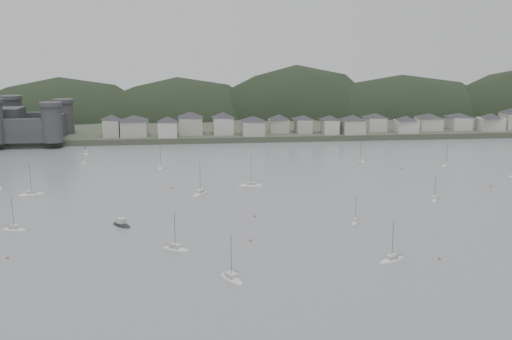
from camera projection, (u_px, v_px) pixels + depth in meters
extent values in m
plane|color=slate|center=(291.00, 262.00, 133.52)|extent=(900.00, 900.00, 0.00)
cube|color=#383D2D|center=(223.00, 114.00, 419.72)|extent=(900.00, 250.00, 3.00)
ellipsoid|color=black|center=(63.00, 136.00, 387.71)|extent=(138.98, 92.48, 81.13)
ellipsoid|color=black|center=(179.00, 134.00, 397.13)|extent=(132.08, 90.41, 79.74)
ellipsoid|color=black|center=(295.00, 136.00, 406.81)|extent=(133.88, 88.37, 101.41)
ellipsoid|color=black|center=(399.00, 132.00, 409.64)|extent=(165.81, 81.78, 82.55)
cylinder|color=#343436|center=(52.00, 124.00, 282.18)|extent=(10.00, 10.00, 18.00)
cylinder|color=#343436|center=(12.00, 117.00, 308.16)|extent=(11.00, 11.00, 19.00)
cylinder|color=#343436|center=(64.00, 118.00, 309.48)|extent=(10.00, 10.00, 17.00)
cube|color=#343436|center=(12.00, 123.00, 307.93)|extent=(56.00, 3.50, 12.00)
cube|color=#343436|center=(59.00, 126.00, 296.41)|extent=(3.50, 30.00, 12.00)
cube|color=#343436|center=(3.00, 123.00, 292.94)|extent=(20.00, 16.00, 16.00)
cube|color=#A4A196|center=(112.00, 128.00, 301.62)|extent=(8.34, 12.91, 8.59)
pyramid|color=#26262A|center=(112.00, 117.00, 300.40)|extent=(15.78, 15.78, 3.01)
cube|color=#A4A196|center=(135.00, 128.00, 302.30)|extent=(13.68, 13.35, 8.36)
pyramid|color=#26262A|center=(134.00, 118.00, 301.11)|extent=(20.07, 20.07, 2.93)
cube|color=#B9B8AE|center=(168.00, 129.00, 299.11)|extent=(9.78, 10.20, 8.08)
pyramid|color=#26262A|center=(167.00, 119.00, 297.96)|extent=(14.83, 14.83, 2.83)
cube|color=#A4A196|center=(191.00, 126.00, 309.67)|extent=(12.59, 13.33, 9.09)
pyramid|color=#26262A|center=(190.00, 114.00, 308.37)|extent=(19.24, 19.24, 3.18)
cube|color=#B9B8AE|center=(223.00, 126.00, 310.13)|extent=(10.74, 12.17, 8.87)
pyramid|color=#26262A|center=(223.00, 115.00, 308.86)|extent=(17.01, 17.01, 3.10)
cube|color=#A4A196|center=(253.00, 128.00, 305.58)|extent=(11.63, 12.09, 7.69)
pyramid|color=#26262A|center=(253.00, 118.00, 304.48)|extent=(17.61, 17.61, 2.69)
cube|color=#A4A196|center=(279.00, 126.00, 315.69)|extent=(10.37, 9.35, 7.44)
pyramid|color=#26262A|center=(279.00, 117.00, 314.63)|extent=(14.65, 14.65, 2.60)
cube|color=#A4A196|center=(303.00, 126.00, 314.84)|extent=(8.24, 12.20, 7.22)
pyramid|color=#26262A|center=(303.00, 117.00, 313.81)|extent=(15.17, 15.17, 2.53)
cube|color=#B9B8AE|center=(330.00, 127.00, 311.24)|extent=(8.06, 10.91, 7.46)
pyramid|color=#26262A|center=(330.00, 118.00, 310.17)|extent=(14.08, 14.08, 2.61)
cube|color=#A4A196|center=(353.00, 127.00, 311.11)|extent=(11.73, 11.78, 7.66)
pyramid|color=#26262A|center=(353.00, 117.00, 310.02)|extent=(17.46, 17.46, 2.68)
cube|color=#B9B8AE|center=(375.00, 124.00, 322.44)|extent=(10.19, 13.02, 7.33)
pyramid|color=#26262A|center=(375.00, 116.00, 321.39)|extent=(17.23, 17.23, 2.57)
cube|color=#B9B8AE|center=(406.00, 126.00, 315.52)|extent=(11.70, 9.81, 6.88)
pyramid|color=#26262A|center=(406.00, 118.00, 314.53)|extent=(15.97, 15.97, 2.41)
cube|color=#B9B8AE|center=(428.00, 124.00, 325.93)|extent=(12.83, 12.48, 7.00)
pyramid|color=#26262A|center=(429.00, 115.00, 324.93)|extent=(18.79, 18.79, 2.45)
cube|color=#B9B8AE|center=(458.00, 123.00, 328.43)|extent=(11.07, 13.50, 6.97)
pyramid|color=#26262A|center=(459.00, 115.00, 327.44)|extent=(18.25, 18.25, 2.44)
cube|color=#B9B8AE|center=(490.00, 124.00, 322.58)|extent=(13.75, 9.12, 7.34)
pyramid|color=#26262A|center=(491.00, 115.00, 321.53)|extent=(16.97, 16.97, 2.57)
cube|color=#B9B8AE|center=(512.00, 121.00, 330.29)|extent=(11.37, 11.57, 9.05)
ellipsoid|color=silver|center=(355.00, 222.00, 163.43)|extent=(4.59, 6.05, 1.18)
cube|color=#BAB9B5|center=(355.00, 219.00, 163.24)|extent=(2.16, 2.44, 0.70)
cylinder|color=#3F3F42|center=(356.00, 210.00, 162.62)|extent=(0.12, 0.12, 7.37)
cylinder|color=#3F3F42|center=(358.00, 218.00, 162.29)|extent=(1.42, 2.35, 0.10)
ellipsoid|color=silver|center=(231.00, 279.00, 123.30)|extent=(6.29, 8.29, 1.62)
cube|color=#BAB9B5|center=(231.00, 275.00, 123.07)|extent=(2.96, 3.34, 0.70)
cylinder|color=#3F3F42|center=(231.00, 257.00, 122.20)|extent=(0.12, 0.12, 10.11)
cylinder|color=#3F3F42|center=(234.00, 270.00, 124.25)|extent=(1.91, 3.20, 0.10)
ellipsoid|color=silver|center=(32.00, 195.00, 193.75)|extent=(9.15, 4.97, 1.75)
cube|color=#BAB9B5|center=(32.00, 192.00, 193.50)|extent=(3.45, 2.65, 0.70)
cylinder|color=#3F3F42|center=(30.00, 179.00, 192.56)|extent=(0.12, 0.12, 10.91)
cylinder|color=#3F3F42|center=(36.00, 190.00, 193.15)|extent=(3.82, 1.12, 0.10)
ellipsoid|color=silver|center=(392.00, 261.00, 134.09)|extent=(8.03, 5.39, 1.54)
cube|color=#BAB9B5|center=(392.00, 256.00, 133.86)|extent=(3.15, 2.64, 0.70)
cylinder|color=#3F3F42|center=(393.00, 241.00, 133.04)|extent=(0.12, 0.12, 9.61)
cylinder|color=#3F3F42|center=(398.00, 255.00, 133.33)|extent=(3.20, 1.50, 0.10)
ellipsoid|color=silver|center=(434.00, 200.00, 187.33)|extent=(5.18, 7.17, 1.39)
cube|color=#BAB9B5|center=(435.00, 197.00, 187.12)|extent=(2.48, 2.86, 0.70)
cylinder|color=#3F3F42|center=(435.00, 187.00, 186.38)|extent=(0.12, 0.12, 8.66)
cylinder|color=#3F3F42|center=(438.00, 196.00, 186.00)|extent=(1.54, 2.81, 0.10)
ellipsoid|color=silver|center=(86.00, 154.00, 269.16)|extent=(3.41, 7.96, 1.54)
cube|color=#BAB9B5|center=(86.00, 151.00, 268.93)|extent=(2.02, 2.89, 0.70)
cylinder|color=#3F3F42|center=(85.00, 143.00, 268.11)|extent=(0.12, 0.12, 9.63)
cylinder|color=#3F3F42|center=(85.00, 151.00, 267.46)|extent=(0.53, 3.45, 0.10)
ellipsoid|color=silver|center=(251.00, 186.00, 206.37)|extent=(9.53, 3.94, 1.85)
cube|color=#BAB9B5|center=(251.00, 183.00, 206.12)|extent=(3.44, 2.38, 0.70)
cylinder|color=#3F3F42|center=(251.00, 170.00, 205.12)|extent=(0.12, 0.12, 11.58)
cylinder|color=#3F3F42|center=(255.00, 181.00, 206.35)|extent=(4.16, 0.55, 0.10)
ellipsoid|color=silver|center=(360.00, 161.00, 251.14)|extent=(4.21, 7.97, 1.52)
cube|color=#BAB9B5|center=(360.00, 159.00, 250.92)|extent=(2.27, 2.99, 0.70)
cylinder|color=#3F3F42|center=(361.00, 150.00, 250.10)|extent=(0.12, 0.12, 9.51)
cylinder|color=#3F3F42|center=(361.00, 158.00, 249.47)|extent=(0.93, 3.35, 0.10)
ellipsoid|color=silver|center=(14.00, 230.00, 156.53)|extent=(7.49, 3.70, 1.43)
cube|color=#BAB9B5|center=(14.00, 227.00, 156.31)|extent=(2.78, 2.05, 0.70)
cylinder|color=#3F3F42|center=(13.00, 214.00, 155.55)|extent=(0.12, 0.12, 8.97)
cylinder|color=#3F3F42|center=(9.00, 225.00, 155.80)|extent=(3.18, 0.75, 0.10)
ellipsoid|color=silver|center=(85.00, 163.00, 247.67)|extent=(3.94, 6.86, 1.31)
cube|color=#BAB9B5|center=(85.00, 161.00, 247.47)|extent=(2.05, 2.61, 0.70)
cylinder|color=#3F3F42|center=(85.00, 153.00, 246.78)|extent=(0.12, 0.12, 8.17)
cylinder|color=#3F3F42|center=(85.00, 159.00, 248.41)|extent=(0.97, 2.84, 0.10)
ellipsoid|color=silver|center=(446.00, 166.00, 241.84)|extent=(6.97, 5.96, 1.40)
cube|color=#BAB9B5|center=(447.00, 163.00, 241.63)|extent=(2.89, 2.70, 0.70)
cylinder|color=#3F3F42|center=(447.00, 155.00, 240.88)|extent=(0.12, 0.12, 8.76)
cylinder|color=#3F3F42|center=(444.00, 162.00, 242.13)|extent=(2.60, 1.95, 0.10)
ellipsoid|color=silver|center=(200.00, 194.00, 195.01)|extent=(7.15, 8.85, 1.75)
cube|color=#BAB9B5|center=(200.00, 191.00, 194.77)|extent=(3.29, 3.62, 0.70)
cylinder|color=#3F3F42|center=(200.00, 178.00, 193.83)|extent=(0.12, 0.12, 10.94)
cylinder|color=#3F3F42|center=(203.00, 190.00, 193.47)|extent=(2.25, 3.35, 0.10)
ellipsoid|color=silver|center=(175.00, 250.00, 141.40)|extent=(7.95, 5.72, 1.54)
cube|color=#BAB9B5|center=(175.00, 246.00, 141.17)|extent=(3.17, 2.74, 0.70)
cylinder|color=#3F3F42|center=(175.00, 231.00, 140.35)|extent=(0.12, 0.12, 9.60)
cylinder|color=#3F3F42|center=(170.00, 245.00, 140.31)|extent=(3.11, 1.68, 0.10)
ellipsoid|color=silver|center=(161.00, 168.00, 237.15)|extent=(3.01, 7.65, 1.50)
cube|color=#BAB9B5|center=(161.00, 166.00, 236.93)|extent=(1.86, 2.75, 0.70)
cylinder|color=#3F3F42|center=(160.00, 157.00, 236.13)|extent=(0.12, 0.12, 9.35)
cylinder|color=#3F3F42|center=(161.00, 165.00, 235.52)|extent=(0.38, 3.36, 0.10)
ellipsoid|color=black|center=(122.00, 226.00, 160.53)|extent=(6.94, 7.27, 1.63)
cube|color=#BAB9B5|center=(121.00, 221.00, 160.22)|extent=(3.03, 3.04, 1.40)
cylinder|color=#3F3F42|center=(121.00, 218.00, 160.03)|extent=(0.10, 0.10, 1.20)
sphere|color=#B0553A|center=(440.00, 259.00, 135.08)|extent=(0.70, 0.70, 0.70)
sphere|color=#B0553A|center=(82.00, 164.00, 245.10)|extent=(0.70, 0.70, 0.70)
sphere|color=#B0553A|center=(491.00, 186.00, 205.43)|extent=(0.70, 0.70, 0.70)
sphere|color=#B0553A|center=(172.00, 188.00, 203.49)|extent=(0.70, 0.70, 0.70)
sphere|color=#B0553A|center=(402.00, 168.00, 236.13)|extent=(0.70, 0.70, 0.70)
sphere|color=#B0553A|center=(255.00, 216.00, 169.18)|extent=(0.70, 0.70, 0.70)
sphere|color=#B0553A|center=(250.00, 240.00, 147.88)|extent=(0.70, 0.70, 0.70)
sphere|color=#B0553A|center=(7.00, 258.00, 135.61)|extent=(0.70, 0.70, 0.70)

